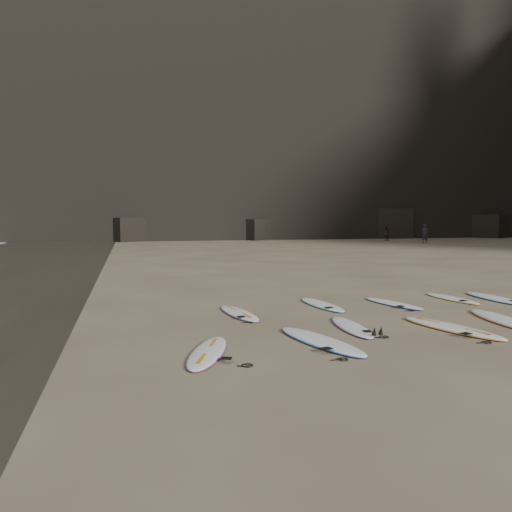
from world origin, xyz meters
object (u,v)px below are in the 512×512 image
(surfboard_1, at_px, (320,340))
(surfboard_9, at_px, (495,298))
(surfboard_0, at_px, (208,352))
(surfboard_4, at_px, (503,320))
(surfboard_6, at_px, (322,304))
(surfboard_2, at_px, (351,327))
(surfboard_7, at_px, (393,303))
(surfboard_8, at_px, (452,298))
(person_b, at_px, (386,234))
(surfboard_5, at_px, (239,313))
(surfboard_3, at_px, (452,327))
(person_a, at_px, (425,234))

(surfboard_1, relative_size, surfboard_9, 1.03)
(surfboard_0, bearing_deg, surfboard_1, 26.37)
(surfboard_9, bearing_deg, surfboard_1, -151.66)
(surfboard_4, distance_m, surfboard_9, 3.48)
(surfboard_6, bearing_deg, surfboard_2, -103.69)
(surfboard_7, height_order, surfboard_9, surfboard_9)
(surfboard_4, relative_size, surfboard_8, 1.22)
(surfboard_2, relative_size, person_b, 1.48)
(surfboard_1, relative_size, surfboard_6, 1.12)
(surfboard_1, bearing_deg, surfboard_2, 27.86)
(surfboard_4, xyz_separation_m, surfboard_8, (0.85, 3.13, -0.01))
(surfboard_5, relative_size, surfboard_9, 0.90)
(surfboard_3, height_order, person_a, person_a)
(surfboard_5, xyz_separation_m, surfboard_8, (6.79, 0.69, -0.00))
(person_b, bearing_deg, surfboard_8, 48.79)
(surfboard_1, distance_m, surfboard_7, 5.11)
(surfboard_0, relative_size, surfboard_7, 1.04)
(surfboard_0, height_order, surfboard_4, surfboard_4)
(surfboard_2, bearing_deg, surfboard_8, 37.40)
(surfboard_5, relative_size, surfboard_7, 1.05)
(surfboard_0, bearing_deg, surfboard_3, 26.61)
(surfboard_3, bearing_deg, surfboard_9, 25.33)
(surfboard_2, relative_size, surfboard_6, 0.94)
(surfboard_7, distance_m, surfboard_8, 2.23)
(surfboard_5, xyz_separation_m, person_b, (24.37, 36.40, 0.72))
(surfboard_9, xyz_separation_m, person_a, (17.35, 30.29, 0.89))
(surfboard_6, relative_size, surfboard_9, 0.92)
(surfboard_9, bearing_deg, surfboard_6, 178.46)
(surfboard_7, height_order, person_a, person_a)
(surfboard_3, bearing_deg, surfboard_0, 171.97)
(surfboard_8, relative_size, surfboard_9, 0.85)
(surfboard_4, relative_size, person_b, 1.78)
(surfboard_0, distance_m, surfboard_7, 7.07)
(surfboard_0, bearing_deg, surfboard_6, 66.82)
(surfboard_3, xyz_separation_m, surfboard_6, (-1.68, 3.50, -0.01))
(surfboard_3, bearing_deg, surfboard_1, 172.14)
(surfboard_2, xyz_separation_m, person_a, (23.29, 32.84, 0.90))
(surfboard_2, xyz_separation_m, surfboard_8, (4.69, 2.90, -0.00))
(surfboard_2, height_order, surfboard_3, surfboard_3)
(surfboard_7, bearing_deg, surfboard_5, 170.74)
(surfboard_0, relative_size, person_b, 1.53)
(surfboard_0, xyz_separation_m, surfboard_1, (2.30, 0.25, 0.01))
(surfboard_7, relative_size, surfboard_8, 1.01)
(surfboard_1, xyz_separation_m, surfboard_2, (1.16, 1.04, -0.01))
(surfboard_7, relative_size, person_b, 1.47)
(surfboard_4, distance_m, surfboard_5, 6.42)
(surfboard_5, bearing_deg, surfboard_8, -1.92)
(surfboard_4, bearing_deg, surfboard_8, 84.39)
(surfboard_0, relative_size, surfboard_2, 1.03)
(surfboard_3, xyz_separation_m, surfboard_5, (-4.21, 2.87, -0.01))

